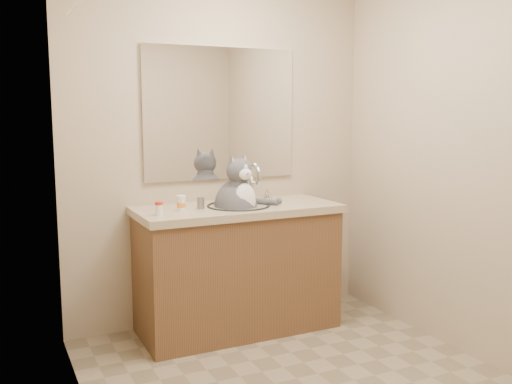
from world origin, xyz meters
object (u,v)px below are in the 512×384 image
Objects in this scene: cat at (237,203)px; pill_bottle_redcap at (159,208)px; grey_canister at (201,203)px; pill_bottle_orange at (181,204)px.

pill_bottle_redcap is (-0.55, -0.09, 0.02)m from cat.
pill_bottle_redcap is 1.12× the size of grey_canister.
cat reaches higher than grey_canister.
pill_bottle_orange is (-0.38, -0.01, 0.03)m from cat.
pill_bottle_redcap is 0.85× the size of pill_bottle_orange.
cat is 7.56× the size of grey_canister.
cat is 0.39m from pill_bottle_orange.
pill_bottle_orange reaches higher than grey_canister.
grey_canister is (0.30, 0.10, -0.01)m from pill_bottle_redcap.
cat is at bearing 9.74° from pill_bottle_redcap.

